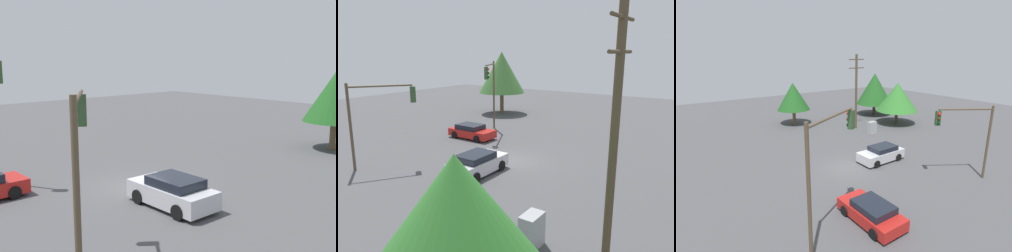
# 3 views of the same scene
# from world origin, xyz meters

# --- Properties ---
(ground_plane) EXTENTS (80.00, 80.00, 0.00)m
(ground_plane) POSITION_xyz_m (0.00, 0.00, 0.00)
(ground_plane) COLOR #4C4C4F
(sedan_silver) EXTENTS (4.14, 1.95, 1.37)m
(sedan_silver) POSITION_xyz_m (3.30, -0.51, 0.68)
(sedan_silver) COLOR silver
(sedan_silver) RESTS_ON ground_plane
(traffic_signal_main) EXTENTS (3.58, 2.46, 5.62)m
(traffic_signal_main) POSITION_xyz_m (5.93, -6.54, 3.89)
(traffic_signal_main) COLOR brown
(traffic_signal_main) RESTS_ON ground_plane
(tree_right) EXTENTS (4.25, 4.25, 5.52)m
(tree_right) POSITION_xyz_m (2.52, 15.45, 3.73)
(tree_right) COLOR brown
(tree_right) RESTS_ON ground_plane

